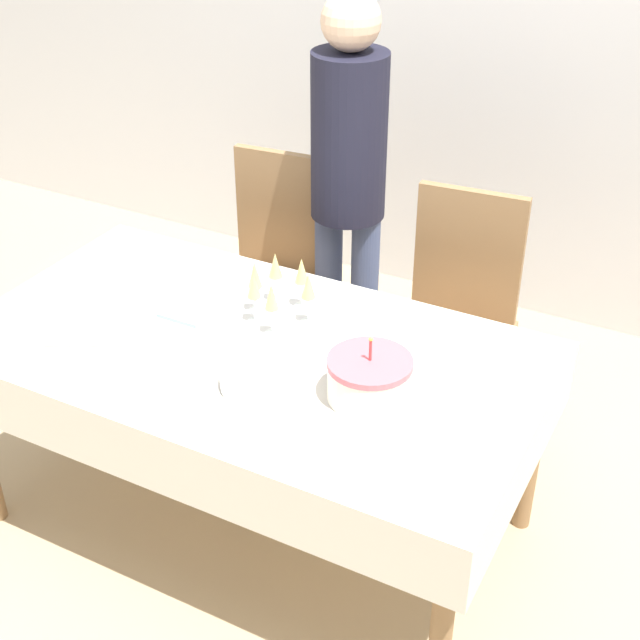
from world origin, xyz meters
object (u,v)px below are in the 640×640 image
at_px(dining_chair_far_left, 272,263).
at_px(plate_stack_main, 263,380).
at_px(champagne_tray, 278,294).
at_px(person_standing, 348,168).
at_px(birthday_cake, 369,379).
at_px(dining_chair_far_right, 456,310).

xyz_separation_m(dining_chair_far_left, plate_stack_main, (0.54, -0.96, 0.21)).
distance_m(champagne_tray, person_standing, 0.72).
height_order(champagne_tray, plate_stack_main, champagne_tray).
relative_size(birthday_cake, champagne_tray, 0.78).
height_order(birthday_cake, champagne_tray, birthday_cake).
height_order(plate_stack_main, person_standing, person_standing).
relative_size(dining_chair_far_left, dining_chair_far_right, 1.00).
bearing_deg(birthday_cake, champagne_tray, 150.17).
height_order(dining_chair_far_right, person_standing, person_standing).
xyz_separation_m(dining_chair_far_right, birthday_cake, (0.05, -0.87, 0.26)).
bearing_deg(plate_stack_main, dining_chair_far_right, 75.71).
bearing_deg(person_standing, champagne_tray, -81.97).
distance_m(dining_chair_far_left, dining_chair_far_right, 0.78).
xyz_separation_m(birthday_cake, champagne_tray, (-0.44, 0.25, 0.02)).
bearing_deg(dining_chair_far_right, dining_chair_far_left, 180.00).
bearing_deg(champagne_tray, dining_chair_far_left, 122.33).
bearing_deg(dining_chair_far_left, dining_chair_far_right, -0.00).
xyz_separation_m(birthday_cake, plate_stack_main, (-0.29, -0.09, -0.05)).
relative_size(dining_chair_far_right, plate_stack_main, 3.91).
bearing_deg(plate_stack_main, dining_chair_far_left, 119.36).
relative_size(champagne_tray, plate_stack_main, 1.25).
height_order(champagne_tray, person_standing, person_standing).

